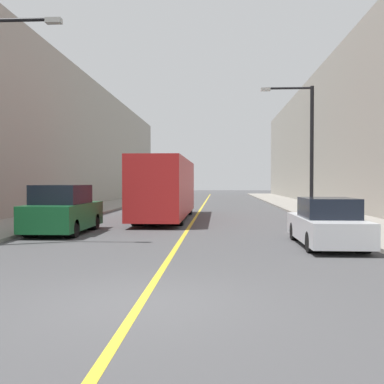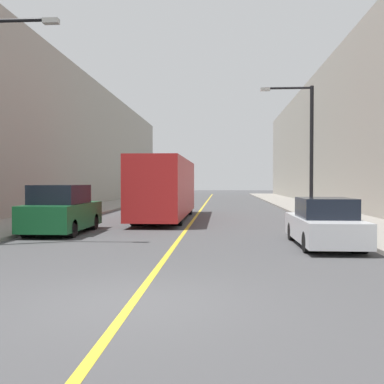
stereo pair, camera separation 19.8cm
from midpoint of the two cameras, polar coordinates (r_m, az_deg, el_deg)
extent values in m
plane|color=#474749|center=(7.93, -7.27, -13.80)|extent=(200.00, 200.00, 0.00)
cube|color=gray|center=(38.72, -10.62, -1.66)|extent=(3.81, 72.00, 0.13)
cube|color=gray|center=(38.13, 13.21, -1.71)|extent=(3.81, 72.00, 0.13)
cube|color=gray|center=(39.95, -16.14, 6.36)|extent=(4.00, 72.00, 11.21)
cube|color=gray|center=(39.13, 18.94, 6.88)|extent=(4.00, 72.00, 11.80)
cube|color=gold|center=(37.60, 1.20, -1.82)|extent=(0.16, 72.00, 0.01)
cube|color=#AD1E1E|center=(24.68, -3.54, 0.63)|extent=(2.43, 11.34, 2.99)
cube|color=black|center=(19.09, -5.58, 2.00)|extent=(2.07, 0.04, 1.35)
cylinder|color=black|center=(21.41, -7.20, -3.01)|extent=(0.54, 0.90, 0.90)
cylinder|color=black|center=(21.14, -2.13, -3.05)|extent=(0.54, 0.90, 0.90)
cylinder|color=black|center=(28.33, -4.59, -1.94)|extent=(0.54, 0.90, 0.90)
cylinder|color=black|center=(28.13, -0.75, -1.96)|extent=(0.54, 0.90, 0.90)
cube|color=#145128|center=(18.71, -16.26, -2.92)|extent=(1.98, 4.58, 0.99)
cube|color=black|center=(18.45, -16.51, -0.29)|extent=(1.74, 2.52, 0.74)
cube|color=black|center=(16.59, -18.88, -2.87)|extent=(1.68, 0.04, 0.45)
cylinder|color=black|center=(17.71, -20.15, -4.35)|extent=(0.43, 0.68, 0.68)
cylinder|color=black|center=(17.15, -15.41, -4.50)|extent=(0.43, 0.68, 0.68)
cylinder|color=black|center=(20.33, -16.96, -3.60)|extent=(0.43, 0.68, 0.68)
cylinder|color=black|center=(19.85, -12.77, -3.70)|extent=(0.43, 0.68, 0.68)
cube|color=silver|center=(15.04, 16.33, -4.50)|extent=(1.79, 4.59, 0.74)
cube|color=black|center=(14.76, 16.55, -1.94)|extent=(1.57, 2.07, 0.63)
cube|color=black|center=(12.84, 18.61, -4.92)|extent=(1.52, 0.04, 0.33)
cylinder|color=black|center=(13.54, 14.79, -6.17)|extent=(0.39, 0.62, 0.62)
cylinder|color=black|center=(13.88, 20.48, -6.03)|extent=(0.39, 0.62, 0.62)
cylinder|color=black|center=(16.32, 12.80, -4.89)|extent=(0.39, 0.62, 0.62)
cylinder|color=black|center=(16.60, 17.57, -4.81)|extent=(0.39, 0.62, 0.62)
cylinder|color=black|center=(16.20, -21.86, 19.61)|extent=(2.47, 0.12, 0.12)
cube|color=#999993|center=(15.73, -17.52, 20.02)|extent=(0.50, 0.24, 0.16)
cylinder|color=black|center=(25.00, 14.74, 4.93)|extent=(0.20, 0.20, 7.06)
cylinder|color=black|center=(25.24, 11.97, 12.77)|extent=(2.47, 0.12, 0.12)
cube|color=#999993|center=(25.08, 9.10, 12.74)|extent=(0.50, 0.24, 0.16)
camera|label=1|loc=(0.10, -90.21, 0.00)|focal=42.00mm
camera|label=2|loc=(0.10, 89.79, 0.00)|focal=42.00mm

